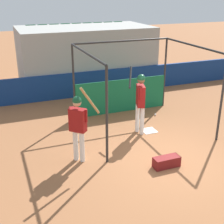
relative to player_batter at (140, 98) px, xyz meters
name	(u,v)px	position (x,y,z in m)	size (l,w,h in m)	color
ground_plane	(169,160)	(0.00, -1.83, -1.18)	(60.00, 60.00, 0.00)	#935B38
outfield_wall	(97,83)	(0.00, 4.15, -0.66)	(24.00, 0.12, 1.05)	navy
bleacher_section	(85,56)	(0.00, 5.81, 0.18)	(5.95, 3.20, 2.73)	#9E9E99
batting_cage	(128,87)	(0.19, 1.33, -0.04)	(3.62, 3.30, 2.64)	#282828
home_plate	(149,131)	(0.36, -0.01, -1.17)	(0.44, 0.44, 0.02)	white
player_batter	(140,98)	(0.00, 0.00, 0.00)	(0.57, 0.93, 2.03)	white
player_waiting	(78,123)	(-2.25, -0.99, -0.07)	(0.77, 0.63, 2.15)	white
equipment_bag	(166,162)	(-0.25, -2.11, -1.04)	(0.70, 0.28, 0.28)	maroon
baseball	(155,115)	(1.18, 1.08, -1.14)	(0.07, 0.07, 0.07)	white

